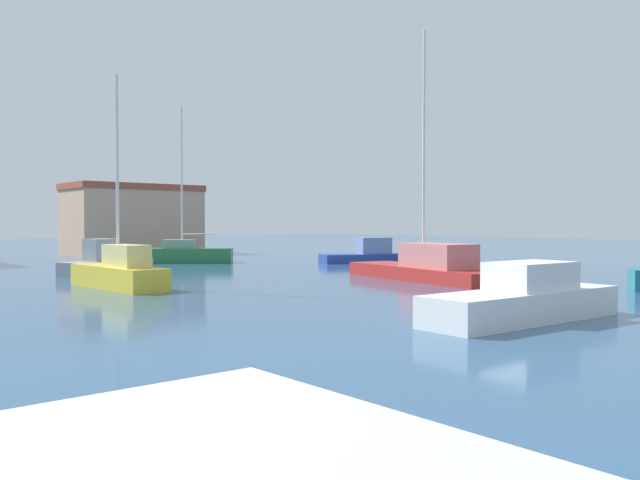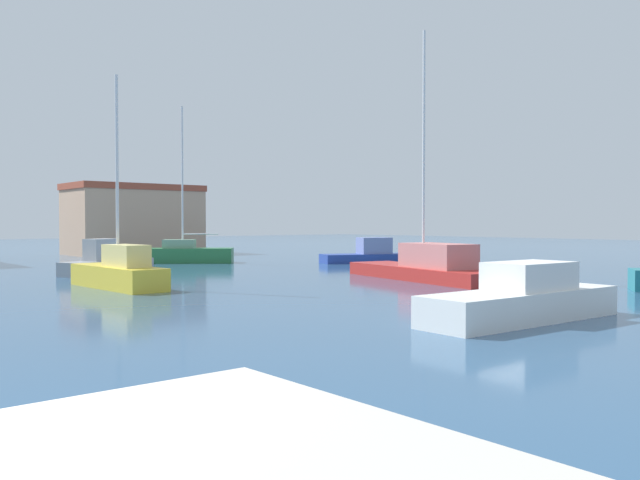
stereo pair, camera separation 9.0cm
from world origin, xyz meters
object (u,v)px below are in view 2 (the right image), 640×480
object	(u,v)px
sailboat_green_mid_harbor	(182,253)
motorboat_white_outer_mooring	(524,299)
motorboat_blue_inner_mooring	(369,254)
sailboat_yellow_distant_north	(120,272)
sailboat_red_near_pier	(428,266)
motorboat_grey_center_channel	(106,263)

from	to	relation	value
sailboat_green_mid_harbor	motorboat_white_outer_mooring	size ratio (longest dim) A/B	1.53
motorboat_blue_inner_mooring	sailboat_yellow_distant_north	distance (m)	19.67
sailboat_red_near_pier	motorboat_white_outer_mooring	distance (m)	11.95
sailboat_yellow_distant_north	motorboat_grey_center_channel	xyz separation A→B (m)	(2.47, 7.36, -0.12)
sailboat_yellow_distant_north	motorboat_grey_center_channel	bearing A→B (deg)	71.47
sailboat_red_near_pier	sailboat_yellow_distant_north	distance (m)	13.06
motorboat_grey_center_channel	motorboat_white_outer_mooring	world-z (taller)	motorboat_grey_center_channel
motorboat_blue_inner_mooring	sailboat_red_near_pier	bearing A→B (deg)	-122.88
sailboat_green_mid_harbor	motorboat_grey_center_channel	distance (m)	9.04
motorboat_blue_inner_mooring	sailboat_yellow_distant_north	world-z (taller)	sailboat_yellow_distant_north
sailboat_green_mid_harbor	motorboat_blue_inner_mooring	xyz separation A→B (m)	(9.26, -7.41, -0.06)
motorboat_blue_inner_mooring	motorboat_white_outer_mooring	world-z (taller)	motorboat_blue_inner_mooring
sailboat_red_near_pier	motorboat_white_outer_mooring	world-z (taller)	sailboat_red_near_pier
sailboat_red_near_pier	motorboat_blue_inner_mooring	distance (m)	12.91
sailboat_green_mid_harbor	motorboat_blue_inner_mooring	distance (m)	11.86
sailboat_red_near_pier	sailboat_green_mid_harbor	world-z (taller)	sailboat_red_near_pier
sailboat_yellow_distant_north	motorboat_grey_center_channel	world-z (taller)	sailboat_yellow_distant_north
sailboat_red_near_pier	sailboat_green_mid_harbor	size ratio (longest dim) A/B	1.12
motorboat_blue_inner_mooring	sailboat_green_mid_harbor	bearing A→B (deg)	141.34
sailboat_green_mid_harbor	motorboat_blue_inner_mooring	world-z (taller)	sailboat_green_mid_harbor
sailboat_red_near_pier	motorboat_grey_center_channel	size ratio (longest dim) A/B	2.05
motorboat_grey_center_channel	motorboat_blue_inner_mooring	bearing A→B (deg)	-6.62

